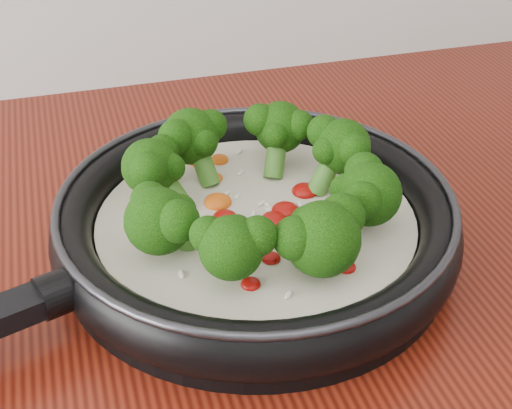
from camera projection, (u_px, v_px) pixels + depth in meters
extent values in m
cylinder|color=black|center=(256.00, 245.00, 0.65)|extent=(0.43, 0.43, 0.01)
torus|color=black|center=(256.00, 221.00, 0.63)|extent=(0.45, 0.45, 0.04)
torus|color=#2D2D33|center=(256.00, 198.00, 0.62)|extent=(0.44, 0.44, 0.01)
cylinder|color=black|center=(60.00, 292.00, 0.55)|extent=(0.04, 0.04, 0.03)
cylinder|color=beige|center=(256.00, 228.00, 0.64)|extent=(0.35, 0.35, 0.02)
ellipsoid|color=#970A07|center=(325.00, 245.00, 0.59)|extent=(0.02, 0.02, 0.01)
ellipsoid|color=#970A07|center=(348.00, 189.00, 0.67)|extent=(0.03, 0.03, 0.01)
ellipsoid|color=#DB540E|center=(215.00, 178.00, 0.68)|extent=(0.02, 0.02, 0.01)
ellipsoid|color=#970A07|center=(305.00, 191.00, 0.66)|extent=(0.03, 0.03, 0.01)
ellipsoid|color=#970A07|center=(274.00, 220.00, 0.62)|extent=(0.03, 0.03, 0.01)
ellipsoid|color=#DB540E|center=(218.00, 202.00, 0.65)|extent=(0.03, 0.03, 0.01)
ellipsoid|color=#970A07|center=(242.00, 228.00, 0.61)|extent=(0.03, 0.03, 0.01)
ellipsoid|color=#970A07|center=(346.00, 267.00, 0.57)|extent=(0.02, 0.02, 0.01)
ellipsoid|color=#DB540E|center=(316.00, 247.00, 0.59)|extent=(0.03, 0.03, 0.01)
ellipsoid|color=#970A07|center=(213.00, 223.00, 0.62)|extent=(0.02, 0.02, 0.01)
ellipsoid|color=#970A07|center=(225.00, 218.00, 0.63)|extent=(0.03, 0.03, 0.01)
ellipsoid|color=#DB540E|center=(170.00, 204.00, 0.64)|extent=(0.03, 0.03, 0.01)
ellipsoid|color=#970A07|center=(166.00, 182.00, 0.68)|extent=(0.03, 0.03, 0.01)
ellipsoid|color=#970A07|center=(271.00, 258.00, 0.58)|extent=(0.02, 0.02, 0.01)
ellipsoid|color=#DB540E|center=(219.00, 160.00, 0.71)|extent=(0.03, 0.03, 0.01)
ellipsoid|color=#970A07|center=(261.00, 233.00, 0.61)|extent=(0.02, 0.02, 0.01)
ellipsoid|color=#970A07|center=(285.00, 210.00, 0.64)|extent=(0.03, 0.03, 0.01)
ellipsoid|color=#DB540E|center=(303.00, 248.00, 0.59)|extent=(0.03, 0.03, 0.01)
ellipsoid|color=#970A07|center=(251.00, 284.00, 0.55)|extent=(0.02, 0.02, 0.01)
ellipsoid|color=#970A07|center=(364.00, 199.00, 0.65)|extent=(0.03, 0.03, 0.01)
ellipsoid|color=#DB540E|center=(199.00, 161.00, 0.71)|extent=(0.02, 0.02, 0.01)
ellipsoid|color=white|center=(226.00, 194.00, 0.66)|extent=(0.01, 0.01, 0.00)
ellipsoid|color=white|center=(240.00, 152.00, 0.72)|extent=(0.01, 0.01, 0.00)
ellipsoid|color=white|center=(266.00, 204.00, 0.65)|extent=(0.01, 0.01, 0.00)
ellipsoid|color=white|center=(280.00, 175.00, 0.69)|extent=(0.01, 0.01, 0.00)
ellipsoid|color=white|center=(191.00, 208.00, 0.64)|extent=(0.01, 0.01, 0.00)
ellipsoid|color=white|center=(300.00, 205.00, 0.64)|extent=(0.00, 0.01, 0.00)
ellipsoid|color=white|center=(237.00, 197.00, 0.66)|extent=(0.01, 0.01, 0.00)
ellipsoid|color=white|center=(182.00, 274.00, 0.56)|extent=(0.00, 0.01, 0.00)
ellipsoid|color=white|center=(350.00, 178.00, 0.68)|extent=(0.01, 0.01, 0.00)
ellipsoid|color=white|center=(262.00, 203.00, 0.65)|extent=(0.01, 0.01, 0.00)
ellipsoid|color=white|center=(288.00, 295.00, 0.54)|extent=(0.01, 0.01, 0.00)
ellipsoid|color=white|center=(254.00, 217.00, 0.63)|extent=(0.01, 0.01, 0.00)
ellipsoid|color=white|center=(321.00, 243.00, 0.60)|extent=(0.01, 0.01, 0.00)
ellipsoid|color=white|center=(327.00, 189.00, 0.67)|extent=(0.01, 0.01, 0.00)
ellipsoid|color=white|center=(270.00, 210.00, 0.64)|extent=(0.01, 0.00, 0.00)
ellipsoid|color=white|center=(378.00, 210.00, 0.64)|extent=(0.01, 0.01, 0.00)
ellipsoid|color=white|center=(175.00, 184.00, 0.68)|extent=(0.01, 0.01, 0.00)
ellipsoid|color=white|center=(253.00, 214.00, 0.63)|extent=(0.01, 0.01, 0.00)
ellipsoid|color=white|center=(243.00, 256.00, 0.58)|extent=(0.01, 0.01, 0.00)
ellipsoid|color=white|center=(241.00, 172.00, 0.69)|extent=(0.01, 0.01, 0.00)
cylinder|color=#4E8A2D|center=(325.00, 173.00, 0.66)|extent=(0.04, 0.03, 0.04)
sphere|color=black|center=(343.00, 146.00, 0.66)|extent=(0.06, 0.06, 0.05)
sphere|color=black|center=(324.00, 132.00, 0.66)|extent=(0.04, 0.04, 0.03)
sphere|color=black|center=(354.00, 150.00, 0.64)|extent=(0.04, 0.04, 0.03)
sphere|color=black|center=(326.00, 151.00, 0.65)|extent=(0.03, 0.03, 0.03)
cylinder|color=#4E8A2D|center=(276.00, 157.00, 0.68)|extent=(0.03, 0.04, 0.04)
sphere|color=black|center=(280.00, 127.00, 0.69)|extent=(0.06, 0.06, 0.05)
sphere|color=black|center=(260.00, 120.00, 0.68)|extent=(0.04, 0.04, 0.03)
sphere|color=black|center=(299.00, 125.00, 0.68)|extent=(0.04, 0.04, 0.03)
sphere|color=black|center=(276.00, 135.00, 0.67)|extent=(0.03, 0.03, 0.02)
cylinder|color=#4E8A2D|center=(204.00, 164.00, 0.67)|extent=(0.03, 0.04, 0.04)
sphere|color=black|center=(191.00, 136.00, 0.67)|extent=(0.07, 0.07, 0.05)
sphere|color=black|center=(176.00, 137.00, 0.65)|extent=(0.04, 0.04, 0.03)
sphere|color=black|center=(211.00, 126.00, 0.68)|extent=(0.04, 0.04, 0.03)
sphere|color=black|center=(203.00, 142.00, 0.66)|extent=(0.03, 0.03, 0.03)
cylinder|color=#4E8A2D|center=(172.00, 189.00, 0.64)|extent=(0.04, 0.03, 0.04)
sphere|color=black|center=(150.00, 167.00, 0.63)|extent=(0.06, 0.06, 0.05)
sphere|color=black|center=(148.00, 170.00, 0.61)|extent=(0.04, 0.04, 0.03)
sphere|color=black|center=(162.00, 151.00, 0.64)|extent=(0.04, 0.04, 0.03)
sphere|color=black|center=(171.00, 168.00, 0.62)|extent=(0.03, 0.03, 0.03)
cylinder|color=#4E8A2D|center=(180.00, 233.00, 0.58)|extent=(0.04, 0.03, 0.04)
sphere|color=black|center=(158.00, 221.00, 0.56)|extent=(0.07, 0.07, 0.05)
sphere|color=black|center=(178.00, 221.00, 0.55)|extent=(0.04, 0.04, 0.03)
sphere|color=black|center=(150.00, 201.00, 0.58)|extent=(0.04, 0.04, 0.03)
sphere|color=black|center=(180.00, 210.00, 0.57)|extent=(0.03, 0.03, 0.03)
cylinder|color=#4E8A2D|center=(237.00, 255.00, 0.56)|extent=(0.03, 0.04, 0.04)
sphere|color=black|center=(231.00, 248.00, 0.53)|extent=(0.06, 0.06, 0.05)
sphere|color=black|center=(258.00, 236.00, 0.53)|extent=(0.04, 0.04, 0.03)
sphere|color=black|center=(208.00, 235.00, 0.53)|extent=(0.04, 0.04, 0.03)
sphere|color=black|center=(237.00, 230.00, 0.54)|extent=(0.03, 0.03, 0.02)
cylinder|color=#4E8A2D|center=(307.00, 248.00, 0.57)|extent=(0.03, 0.04, 0.04)
sphere|color=black|center=(323.00, 239.00, 0.54)|extent=(0.07, 0.07, 0.06)
sphere|color=black|center=(341.00, 217.00, 0.55)|extent=(0.05, 0.05, 0.04)
sphere|color=black|center=(295.00, 238.00, 0.53)|extent=(0.04, 0.04, 0.03)
sphere|color=black|center=(308.00, 224.00, 0.56)|extent=(0.04, 0.04, 0.03)
cylinder|color=#4E8A2D|center=(345.00, 212.00, 0.61)|extent=(0.04, 0.03, 0.04)
sphere|color=black|center=(369.00, 194.00, 0.59)|extent=(0.07, 0.07, 0.05)
sphere|color=black|center=(364.00, 172.00, 0.61)|extent=(0.04, 0.04, 0.03)
sphere|color=black|center=(363.00, 200.00, 0.58)|extent=(0.04, 0.04, 0.03)
sphere|color=black|center=(346.00, 189.00, 0.60)|extent=(0.03, 0.03, 0.03)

